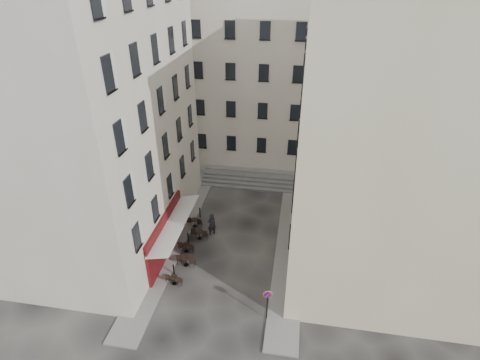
% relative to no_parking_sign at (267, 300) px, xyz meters
% --- Properties ---
extents(ground, '(90.00, 90.00, 0.00)m').
position_rel_no_parking_sign_xyz_m(ground, '(-3.48, 3.60, -1.64)').
color(ground, black).
rests_on(ground, ground).
extents(sidewalk_left, '(2.00, 22.00, 0.12)m').
position_rel_no_parking_sign_xyz_m(sidewalk_left, '(-7.98, 7.60, -1.58)').
color(sidewalk_left, slate).
rests_on(sidewalk_left, ground).
extents(sidewalk_right, '(2.00, 18.00, 0.12)m').
position_rel_no_parking_sign_xyz_m(sidewalk_right, '(1.02, 6.60, -1.58)').
color(sidewalk_right, slate).
rests_on(sidewalk_right, ground).
extents(building_left, '(12.20, 16.20, 20.60)m').
position_rel_no_parking_sign_xyz_m(building_left, '(-13.98, 6.60, 8.67)').
color(building_left, beige).
rests_on(building_left, ground).
extents(building_right, '(12.20, 14.20, 18.60)m').
position_rel_no_parking_sign_xyz_m(building_right, '(7.02, 7.10, 7.67)').
color(building_right, '#BAB18A').
rests_on(building_right, ground).
extents(building_back, '(18.20, 10.20, 18.60)m').
position_rel_no_parking_sign_xyz_m(building_back, '(-4.48, 22.60, 7.67)').
color(building_back, beige).
rests_on(building_back, ground).
extents(cafe_storefront, '(1.74, 7.30, 3.50)m').
position_rel_no_parking_sign_xyz_m(cafe_storefront, '(-7.79, 4.60, 0.24)').
color(cafe_storefront, '#460A0A').
rests_on(cafe_storefront, ground).
extents(stone_steps, '(9.00, 3.15, 0.80)m').
position_rel_no_parking_sign_xyz_m(stone_steps, '(-3.48, 16.18, -1.24)').
color(stone_steps, '#585553').
rests_on(stone_steps, ground).
extents(bollard_near, '(0.12, 0.12, 0.98)m').
position_rel_no_parking_sign_xyz_m(bollard_near, '(-6.73, 2.60, -1.11)').
color(bollard_near, black).
rests_on(bollard_near, ground).
extents(bollard_mid, '(0.12, 0.12, 0.98)m').
position_rel_no_parking_sign_xyz_m(bollard_mid, '(-6.73, 6.10, -1.11)').
color(bollard_mid, black).
rests_on(bollard_mid, ground).
extents(bollard_far, '(0.12, 0.12, 0.98)m').
position_rel_no_parking_sign_xyz_m(bollard_far, '(-6.73, 9.60, -1.11)').
color(bollard_far, black).
rests_on(bollard_far, ground).
extents(no_parking_sign, '(0.52, 0.16, 2.31)m').
position_rel_no_parking_sign_xyz_m(no_parking_sign, '(0.00, 0.00, 0.00)').
color(no_parking_sign, black).
rests_on(no_parking_sign, ground).
extents(bistro_table_a, '(1.14, 0.53, 0.80)m').
position_rel_no_parking_sign_xyz_m(bistro_table_a, '(-6.44, 1.83, -1.23)').
color(bistro_table_a, black).
rests_on(bistro_table_a, ground).
extents(bistro_table_b, '(1.34, 0.63, 0.94)m').
position_rel_no_parking_sign_xyz_m(bistro_table_b, '(-6.18, 3.71, -1.16)').
color(bistro_table_b, black).
rests_on(bistro_table_b, ground).
extents(bistro_table_c, '(1.21, 0.57, 0.85)m').
position_rel_no_parking_sign_xyz_m(bistro_table_c, '(-6.60, 5.15, -1.21)').
color(bistro_table_c, black).
rests_on(bistro_table_c, ground).
extents(bistro_table_d, '(1.31, 0.61, 0.92)m').
position_rel_no_parking_sign_xyz_m(bistro_table_d, '(-6.00, 6.81, -1.17)').
color(bistro_table_d, black).
rests_on(bistro_table_d, ground).
extents(bistro_table_e, '(1.27, 0.59, 0.89)m').
position_rel_no_parking_sign_xyz_m(bistro_table_e, '(-6.81, 8.28, -1.18)').
color(bistro_table_e, black).
rests_on(bistro_table_e, ground).
extents(pedestrian, '(0.83, 0.83, 1.94)m').
position_rel_no_parking_sign_xyz_m(pedestrian, '(-5.19, 7.54, -0.67)').
color(pedestrian, black).
rests_on(pedestrian, ground).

